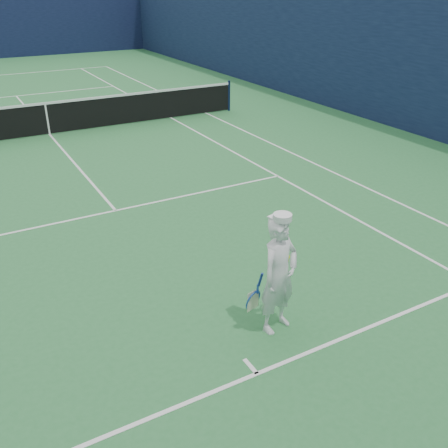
{
  "coord_description": "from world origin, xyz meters",
  "views": [
    {
      "loc": [
        -2.64,
        -15.77,
        4.4
      ],
      "look_at": [
        0.74,
        -9.73,
        0.96
      ],
      "focal_mm": 40.0,
      "sensor_mm": 36.0,
      "label": 1
    }
  ],
  "objects": [
    {
      "name": "windscreen_fence",
      "position": [
        0.0,
        0.0,
        2.0
      ],
      "size": [
        20.12,
        36.12,
        4.0
      ],
      "color": "#0E1635",
      "rests_on": "ground"
    },
    {
      "name": "tennis_net",
      "position": [
        0.0,
        0.0,
        0.55
      ],
      "size": [
        12.88,
        0.09,
        1.07
      ],
      "color": "#141E4C",
      "rests_on": "ground"
    },
    {
      "name": "court_markings",
      "position": [
        0.0,
        0.0,
        0.0
      ],
      "size": [
        11.03,
        23.83,
        0.01
      ],
      "color": "white",
      "rests_on": "ground"
    },
    {
      "name": "tennis_player",
      "position": [
        0.74,
        -11.23,
        0.85
      ],
      "size": [
        0.82,
        0.54,
        1.74
      ],
      "rotation": [
        0.0,
        0.0,
        0.25
      ],
      "color": "white",
      "rests_on": "ground"
    },
    {
      "name": "ground",
      "position": [
        0.0,
        0.0,
        0.0
      ],
      "size": [
        80.0,
        80.0,
        0.0
      ],
      "primitive_type": "plane",
      "color": "#2C733A",
      "rests_on": "ground"
    }
  ]
}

